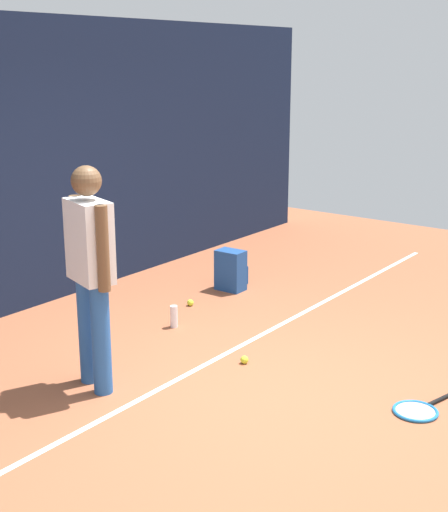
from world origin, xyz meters
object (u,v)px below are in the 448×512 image
object	(u,v)px
water_bottle	(174,316)
tennis_ball_mid_court	(190,303)
backpack	(231,271)
tennis_ball_far_left	(244,360)
tennis_racket	(418,410)
tennis_player	(91,265)

from	to	relation	value
water_bottle	tennis_ball_mid_court	bearing A→B (deg)	25.06
backpack	tennis_ball_far_left	world-z (taller)	backpack
tennis_racket	water_bottle	world-z (taller)	water_bottle
tennis_racket	tennis_ball_mid_court	bearing A→B (deg)	-90.95
tennis_player	water_bottle	size ratio (longest dim) A/B	8.19
backpack	tennis_ball_mid_court	size ratio (longest dim) A/B	6.67
backpack	water_bottle	xyz separation A→B (m)	(-1.23, -0.24, -0.11)
backpack	water_bottle	size ratio (longest dim) A/B	2.12
tennis_ball_mid_court	tennis_ball_far_left	distance (m)	1.52
backpack	tennis_player	bearing A→B (deg)	101.75
water_bottle	tennis_racket	bearing A→B (deg)	-95.05
tennis_ball_far_left	water_bottle	distance (m)	1.05
tennis_player	backpack	size ratio (longest dim) A/B	3.86
tennis_racket	tennis_ball_far_left	bearing A→B (deg)	-72.72
backpack	tennis_ball_mid_court	xyz separation A→B (m)	(-0.68, 0.01, -0.18)
tennis_racket	water_bottle	xyz separation A→B (m)	(0.22, 2.48, 0.09)
tennis_player	tennis_ball_far_left	xyz separation A→B (m)	(1.03, -0.66, -0.93)
backpack	tennis_ball_far_left	size ratio (longest dim) A/B	6.67
backpack	tennis_ball_far_left	bearing A→B (deg)	128.13
tennis_racket	tennis_ball_far_left	xyz separation A→B (m)	(-0.07, 1.47, 0.02)
tennis_racket	tennis_ball_mid_court	xyz separation A→B (m)	(0.77, 2.74, 0.02)
tennis_racket	backpack	xyz separation A→B (m)	(1.45, 2.72, 0.20)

